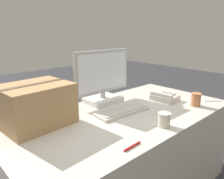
{
  "coord_description": "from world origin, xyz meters",
  "views": [
    {
      "loc": [
        -1.12,
        -1.07,
        1.34
      ],
      "look_at": [
        0.03,
        0.17,
        0.87
      ],
      "focal_mm": 35.0,
      "sensor_mm": 36.0,
      "label": 1
    }
  ],
  "objects": [
    {
      "name": "office_desk",
      "position": [
        0.0,
        0.0,
        0.36
      ],
      "size": [
        1.8,
        0.9,
        0.72
      ],
      "color": "beige",
      "rests_on": "ground_plane"
    },
    {
      "name": "monitor",
      "position": [
        0.05,
        0.31,
        0.91
      ],
      "size": [
        0.56,
        0.23,
        0.45
      ],
      "color": "white",
      "rests_on": "office_desk"
    },
    {
      "name": "keyboard",
      "position": [
        0.0,
        0.02,
        0.73
      ],
      "size": [
        0.45,
        0.19,
        0.03
      ],
      "rotation": [
        0.0,
        0.0,
        -0.07
      ],
      "color": "beige",
      "rests_on": "office_desk"
    },
    {
      "name": "desk_phone",
      "position": [
        0.49,
        -0.02,
        0.75
      ],
      "size": [
        0.2,
        0.22,
        0.08
      ],
      "rotation": [
        0.0,
        0.0,
        0.08
      ],
      "color": "beige",
      "rests_on": "office_desk"
    },
    {
      "name": "paper_cup_left",
      "position": [
        0.03,
        -0.33,
        0.77
      ],
      "size": [
        0.09,
        0.09,
        0.09
      ],
      "color": "beige",
      "rests_on": "office_desk"
    },
    {
      "name": "paper_cup_right",
      "position": [
        0.56,
        -0.28,
        0.77
      ],
      "size": [
        0.08,
        0.08,
        0.11
      ],
      "color": "#BC7547",
      "rests_on": "office_desk"
    },
    {
      "name": "spoon",
      "position": [
        0.81,
        -0.35,
        0.72
      ],
      "size": [
        0.14,
        0.11,
        0.0
      ],
      "rotation": [
        0.0,
        0.0,
        5.62
      ],
      "color": "#B2B2B7",
      "rests_on": "office_desk"
    },
    {
      "name": "cardboard_box",
      "position": [
        -0.57,
        0.26,
        0.86
      ],
      "size": [
        0.46,
        0.38,
        0.28
      ],
      "rotation": [
        0.0,
        0.0,
        0.08
      ],
      "color": "tan",
      "rests_on": "office_desk"
    },
    {
      "name": "pen_marker",
      "position": [
        -0.32,
        -0.37,
        0.73
      ],
      "size": [
        0.13,
        0.02,
        0.01
      ],
      "rotation": [
        0.0,
        0.0,
        0.05
      ],
      "color": "red",
      "rests_on": "office_desk"
    }
  ]
}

